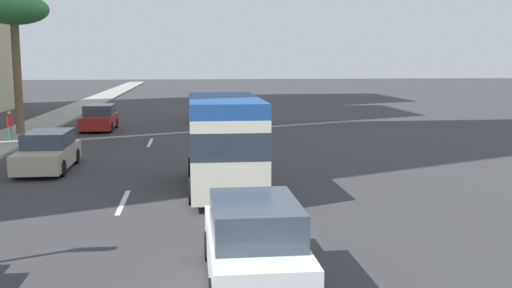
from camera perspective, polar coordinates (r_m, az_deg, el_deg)
The scene contains 11 objects.
ground_plane at distance 35.64m, azimuth -9.84°, elevation 1.00°, with size 198.00×198.00×0.00m, color #38383A.
sidewalk_right at distance 36.91m, azimuth -22.01°, elevation 0.88°, with size 162.00×3.01×0.15m, color #9E9B93.
lane_stripe_mid at distance 18.75m, azimuth -12.76°, elevation -5.51°, with size 3.20×0.16×0.01m, color silver.
lane_stripe_far at distance 31.77m, azimuth -10.23°, elevation 0.14°, with size 3.20×0.16×0.01m, color silver.
car_lead at distance 38.05m, azimuth -14.97°, elevation 2.43°, with size 4.18×1.94×1.59m.
minibus_third at distance 19.62m, azimuth -3.09°, elevation 0.39°, with size 6.23×2.44×3.14m.
car_fourth at distance 41.72m, azimuth -4.63°, elevation 3.14°, with size 4.41×1.82×1.54m.
car_fifth at distance 11.65m, azimuth -0.20°, elevation -9.67°, with size 4.53×1.86×1.71m.
car_sixth at distance 24.92m, azimuth -19.53°, elevation -0.70°, with size 4.62×1.86×1.54m.
pedestrian_near_lamp at distance 33.60m, azimuth -22.78°, elevation 1.76°, with size 0.38×0.39×1.55m.
palm_tree at distance 36.57m, azimuth -22.45°, elevation 11.70°, with size 3.86×3.86×7.92m.
Camera 1 is at (-3.81, -2.06, 4.37)m, focal length 41.23 mm.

